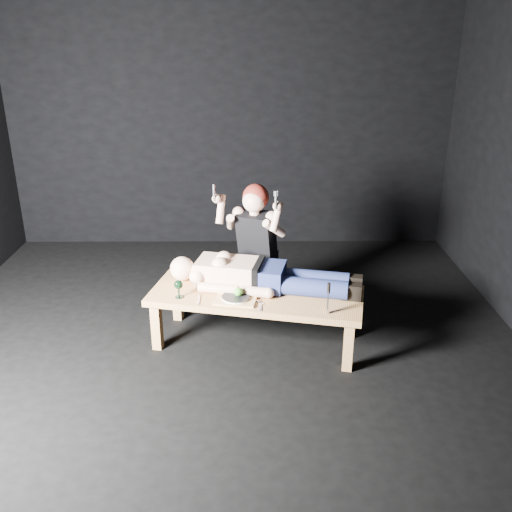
# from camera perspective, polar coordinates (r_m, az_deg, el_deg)

# --- Properties ---
(ground) EXTENTS (5.00, 5.00, 0.00)m
(ground) POSITION_cam_1_polar(r_m,az_deg,el_deg) (4.60, -3.62, -9.56)
(ground) COLOR black
(ground) RESTS_ON ground
(back_wall) EXTENTS (5.00, 0.00, 5.00)m
(back_wall) POSITION_cam_1_polar(r_m,az_deg,el_deg) (6.48, -2.74, 14.01)
(back_wall) COLOR black
(back_wall) RESTS_ON ground
(table) EXTENTS (1.78, 0.97, 0.45)m
(table) POSITION_cam_1_polar(r_m,az_deg,el_deg) (4.60, 0.00, -6.30)
(table) COLOR tan
(table) RESTS_ON ground
(lying_man) EXTENTS (1.73, 0.84, 0.26)m
(lying_man) POSITION_cam_1_polar(r_m,az_deg,el_deg) (4.54, 0.94, -1.72)
(lying_man) COLOR beige
(lying_man) RESTS_ON table
(kneeling_woman) EXTENTS (0.91, 0.95, 1.25)m
(kneeling_woman) POSITION_cam_1_polar(r_m,az_deg,el_deg) (4.97, 0.40, 1.00)
(kneeling_woman) COLOR black
(kneeling_woman) RESTS_ON ground
(serving_tray) EXTENTS (0.35, 0.28, 0.02)m
(serving_tray) POSITION_cam_1_polar(r_m,az_deg,el_deg) (4.38, -2.09, -4.43)
(serving_tray) COLOR tan
(serving_tray) RESTS_ON table
(plate) EXTENTS (0.24, 0.24, 0.02)m
(plate) POSITION_cam_1_polar(r_m,az_deg,el_deg) (4.37, -2.09, -4.22)
(plate) COLOR white
(plate) RESTS_ON serving_tray
(apple) EXTENTS (0.07, 0.07, 0.07)m
(apple) POSITION_cam_1_polar(r_m,az_deg,el_deg) (4.36, -1.82, -3.66)
(apple) COLOR #4FA91E
(apple) RESTS_ON plate
(goblet) EXTENTS (0.08, 0.08, 0.15)m
(goblet) POSITION_cam_1_polar(r_m,az_deg,el_deg) (4.43, -7.86, -3.34)
(goblet) COLOR black
(goblet) RESTS_ON table
(fork_flat) EXTENTS (0.02, 0.18, 0.01)m
(fork_flat) POSITION_cam_1_polar(r_m,az_deg,el_deg) (4.41, -5.82, -4.41)
(fork_flat) COLOR #B2B2B7
(fork_flat) RESTS_ON table
(knife_flat) EXTENTS (0.02, 0.18, 0.01)m
(knife_flat) POSITION_cam_1_polar(r_m,az_deg,el_deg) (4.29, 0.44, -5.06)
(knife_flat) COLOR #B2B2B7
(knife_flat) RESTS_ON table
(spoon_flat) EXTENTS (0.12, 0.15, 0.01)m
(spoon_flat) POSITION_cam_1_polar(r_m,az_deg,el_deg) (4.37, 0.02, -4.52)
(spoon_flat) COLOR #B2B2B7
(spoon_flat) RESTS_ON table
(carving_knife) EXTENTS (0.04, 0.04, 0.25)m
(carving_knife) POSITION_cam_1_polar(r_m,az_deg,el_deg) (4.17, 7.34, -4.30)
(carving_knife) COLOR #B2B2B7
(carving_knife) RESTS_ON table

